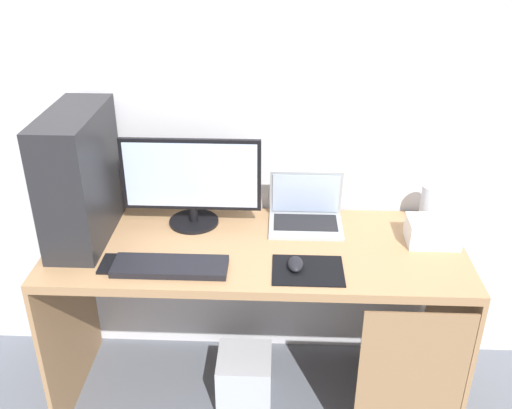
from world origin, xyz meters
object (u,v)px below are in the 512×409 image
at_px(monitor, 191,182).
at_px(speaker, 430,205).
at_px(keyboard, 170,266).
at_px(subwoofer, 245,377).
at_px(pc_tower, 79,177).
at_px(mouse_left, 296,264).
at_px(laptop, 306,214).
at_px(cell_phone, 110,264).
at_px(projector, 433,232).

height_order(monitor, speaker, monitor).
relative_size(keyboard, subwoofer, 1.80).
xyz_separation_m(pc_tower, mouse_left, (0.83, -0.21, -0.24)).
height_order(speaker, mouse_left, speaker).
xyz_separation_m(laptop, subwoofer, (-0.25, -0.21, -0.71)).
relative_size(speaker, cell_phone, 1.32).
relative_size(laptop, speaker, 1.76).
distance_m(laptop, keyboard, 0.62).
bearing_deg(laptop, speaker, 3.03).
height_order(pc_tower, monitor, pc_tower).
height_order(monitor, subwoofer, monitor).
height_order(speaker, subwoofer, speaker).
bearing_deg(laptop, pc_tower, -171.47).
relative_size(mouse_left, subwoofer, 0.41).
distance_m(laptop, projector, 0.51).
bearing_deg(cell_phone, laptop, 25.34).
bearing_deg(speaker, keyboard, -158.92).
distance_m(monitor, cell_phone, 0.46).
relative_size(monitor, laptop, 1.86).
relative_size(monitor, projector, 2.81).
bearing_deg(speaker, monitor, -177.17).
xyz_separation_m(laptop, speaker, (0.51, 0.03, 0.04)).
distance_m(monitor, subwoofer, 0.90).
bearing_deg(laptop, subwoofer, -139.15).
relative_size(monitor, speaker, 3.28).
bearing_deg(pc_tower, keyboard, -31.79).
distance_m(keyboard, mouse_left, 0.46).
xyz_separation_m(monitor, mouse_left, (0.42, -0.32, -0.17)).
distance_m(projector, keyboard, 1.02).
bearing_deg(mouse_left, monitor, 142.37).
bearing_deg(cell_phone, speaker, 16.72).
bearing_deg(mouse_left, speaker, 33.61).
relative_size(laptop, projector, 1.51).
height_order(keyboard, subwoofer, keyboard).
height_order(mouse_left, subwoofer, mouse_left).
relative_size(laptop, cell_phone, 2.32).
bearing_deg(subwoofer, speaker, 17.61).
bearing_deg(laptop, projector, -15.09).
bearing_deg(cell_phone, monitor, 50.78).
bearing_deg(speaker, laptop, -176.97).
relative_size(cell_phone, subwoofer, 0.56).
bearing_deg(monitor, pc_tower, -164.99).
height_order(projector, mouse_left, projector).
bearing_deg(cell_phone, keyboard, -4.52).
bearing_deg(mouse_left, subwoofer, 146.98).
bearing_deg(mouse_left, projector, 21.44).
bearing_deg(keyboard, speaker, 21.08).
distance_m(keyboard, subwoofer, 0.74).
distance_m(pc_tower, mouse_left, 0.89).
height_order(pc_tower, laptop, pc_tower).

